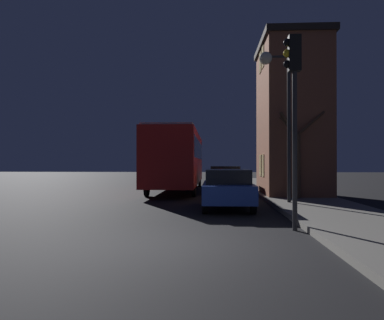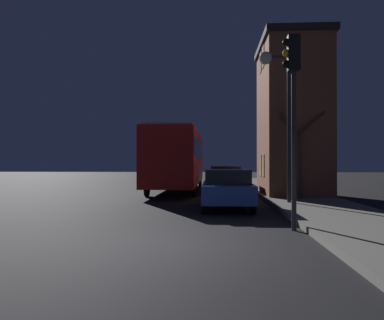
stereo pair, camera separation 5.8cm
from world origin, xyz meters
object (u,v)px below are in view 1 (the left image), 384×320
traffic_light (293,91)px  car_mid_lane (225,179)px  bus (178,156)px  bare_tree (297,157)px  streetlamp (277,90)px  car_near_lane (228,188)px

traffic_light → car_mid_lane: bearing=96.6°
traffic_light → bus: traffic_light is taller
car_mid_lane → bare_tree: bearing=-59.1°
streetlamp → bare_tree: streetlamp is taller
bare_tree → car_near_lane: bearing=-139.5°
car_near_lane → bare_tree: bearing=40.5°
bare_tree → streetlamp: bearing=-125.4°
traffic_light → bus: size_ratio=0.41×
streetlamp → bus: bearing=120.9°
bare_tree → car_near_lane: size_ratio=0.93×
streetlamp → car_near_lane: bearing=-152.0°
car_mid_lane → streetlamp: bearing=-74.4°
bus → car_near_lane: (2.66, -8.75, -1.33)m
car_near_lane → streetlamp: bearing=28.0°
traffic_light → bare_tree: bearing=76.8°
streetlamp → car_near_lane: 4.36m
car_near_lane → car_mid_lane: bearing=89.0°
streetlamp → traffic_light: 5.40m
car_mid_lane → car_near_lane: bearing=-91.0°
streetlamp → car_mid_lane: size_ratio=1.31×
streetlamp → car_mid_lane: streetlamp is taller
bare_tree → car_mid_lane: bare_tree is taller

